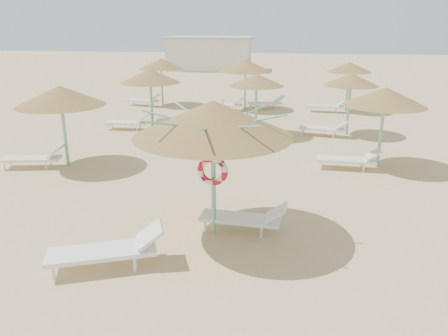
# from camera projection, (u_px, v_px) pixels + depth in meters

# --- Properties ---
(ground) EXTENTS (120.00, 120.00, 0.00)m
(ground) POSITION_uv_depth(u_px,v_px,m) (205.00, 233.00, 10.21)
(ground) COLOR tan
(ground) RESTS_ON ground
(main_palapa) EXTENTS (3.48, 3.48, 3.12)m
(main_palapa) POSITION_uv_depth(u_px,v_px,m) (213.00, 119.00, 9.34)
(main_palapa) COLOR #6FC0A1
(main_palapa) RESTS_ON ground
(lounger_main_a) EXTENTS (2.38, 1.47, 0.83)m
(lounger_main_a) POSITION_uv_depth(u_px,v_px,m) (110.00, 249.00, 8.68)
(lounger_main_a) COLOR white
(lounger_main_a) RESTS_ON ground
(lounger_main_b) EXTENTS (2.05, 0.77, 0.73)m
(lounger_main_b) POSITION_uv_depth(u_px,v_px,m) (246.00, 218.00, 10.19)
(lounger_main_b) COLOR white
(lounger_main_b) RESTS_ON ground
(palapa_field) EXTENTS (13.90, 14.20, 2.72)m
(palapa_field) POSITION_uv_depth(u_px,v_px,m) (230.00, 78.00, 19.47)
(palapa_field) COLOR #6FC0A1
(palapa_field) RESTS_ON ground
(service_hut) EXTENTS (8.40, 4.40, 3.25)m
(service_hut) POSITION_uv_depth(u_px,v_px,m) (209.00, 53.00, 43.31)
(service_hut) COLOR silver
(service_hut) RESTS_ON ground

